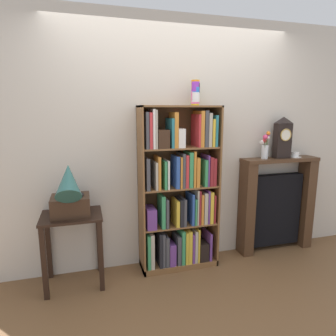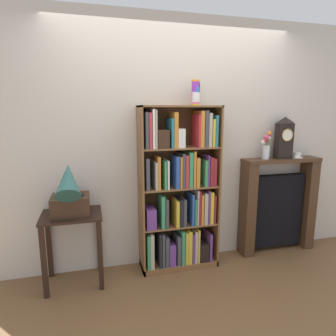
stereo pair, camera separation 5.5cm
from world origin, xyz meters
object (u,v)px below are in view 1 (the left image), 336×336
side_table_left (73,234)px  mantel_clock (283,137)px  cup_stack (195,93)px  gramophone (70,194)px  flower_vase (265,146)px  teacup_with_saucer (295,155)px  fireplace_mantel (276,205)px  bookshelf (180,196)px

side_table_left → mantel_clock: bearing=2.5°
cup_stack → gramophone: size_ratio=0.45×
flower_vase → teacup_with_saucer: flower_vase is taller
mantel_clock → teacup_with_saucer: size_ratio=3.37×
cup_stack → flower_vase: (0.84, 0.01, -0.56)m
fireplace_mantel → cup_stack: bearing=-178.4°
gramophone → cup_stack: bearing=6.7°
cup_stack → mantel_clock: cup_stack is taller
teacup_with_saucer → flower_vase: bearing=-179.1°
bookshelf → teacup_with_saucer: size_ratio=12.29×
fireplace_mantel → mantel_clock: bearing=-66.1°
bookshelf → cup_stack: size_ratio=6.85×
side_table_left → fireplace_mantel: fireplace_mantel is taller
cup_stack → gramophone: 1.55m
teacup_with_saucer → mantel_clock: bearing=-179.4°
bookshelf → gramophone: (-1.08, -0.11, 0.14)m
cup_stack → flower_vase: bearing=0.4°
side_table_left → flower_vase: 2.22m
flower_vase → cup_stack: bearing=-179.6°
side_table_left → teacup_with_saucer: teacup_with_saucer is taller
bookshelf → teacup_with_saucer: 1.47m
bookshelf → teacup_with_saucer: (1.42, 0.05, 0.37)m
gramophone → flower_vase: flower_vase is taller
cup_stack → teacup_with_saucer: size_ratio=1.79×
cup_stack → teacup_with_saucer: (1.26, 0.01, -0.68)m
cup_stack → side_table_left: bearing=-175.8°
side_table_left → gramophone: bearing=-90.0°
teacup_with_saucer → fireplace_mantel: bearing=175.2°
bookshelf → fireplace_mantel: bookshelf is taller
side_table_left → teacup_with_saucer: size_ratio=5.07×
gramophone → teacup_with_saucer: size_ratio=3.98×
side_table_left → fireplace_mantel: bearing=3.0°
gramophone → flower_vase: (2.09, 0.15, 0.34)m
fireplace_mantel → flower_vase: 0.74m
mantel_clock → flower_vase: (-0.22, -0.00, -0.09)m
cup_stack → mantel_clock: bearing=0.6°
side_table_left → flower_vase: size_ratio=2.26×
cup_stack → flower_vase: size_ratio=0.80×
flower_vase → mantel_clock: bearing=1.1°
cup_stack → fireplace_mantel: size_ratio=0.22×
bookshelf → cup_stack: 1.06m
side_table_left → teacup_with_saucer: (2.50, 0.10, 0.63)m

